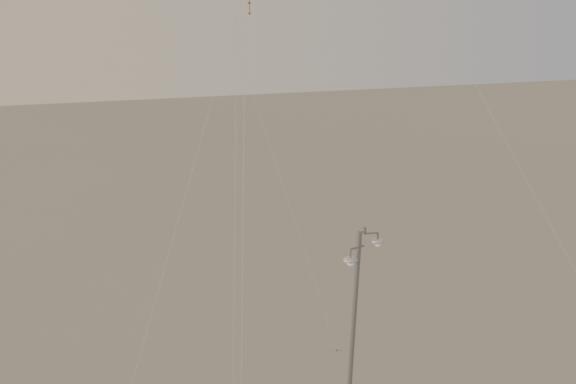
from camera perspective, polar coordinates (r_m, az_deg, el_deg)
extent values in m
cylinder|color=gray|center=(29.79, 4.60, -10.55)|extent=(0.52, 0.18, 8.49)
cylinder|color=gray|center=(28.20, 5.45, -2.68)|extent=(0.14, 0.14, 0.18)
cylinder|color=gray|center=(28.32, 5.93, -2.93)|extent=(0.50, 0.11, 0.07)
cylinder|color=gray|center=(28.44, 6.40, -3.18)|extent=(0.06, 0.06, 0.30)
ellipsoid|color=beige|center=(28.49, 6.40, -3.47)|extent=(0.52, 0.52, 0.18)
cylinder|color=gray|center=(28.22, 4.95, -3.95)|extent=(0.59, 0.27, 0.07)
cylinder|color=gray|center=(28.11, 4.47, -4.46)|extent=(0.06, 0.06, 0.40)
ellipsoid|color=beige|center=(28.18, 4.46, -4.83)|extent=(0.52, 0.52, 0.18)
cylinder|color=beige|center=(26.72, -3.14, 5.95)|extent=(2.92, 10.28, 25.67)
cylinder|color=beige|center=(24.56, -8.83, -5.62)|extent=(7.07, 7.22, 17.14)
cylinder|color=beige|center=(36.48, 13.24, 7.33)|extent=(10.56, 12.16, 24.28)
cylinder|color=beige|center=(36.12, -4.26, 12.27)|extent=(8.27, 6.94, 30.08)
cylinder|color=gray|center=(38.15, 3.47, -11.15)|extent=(0.06, 0.06, 0.10)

